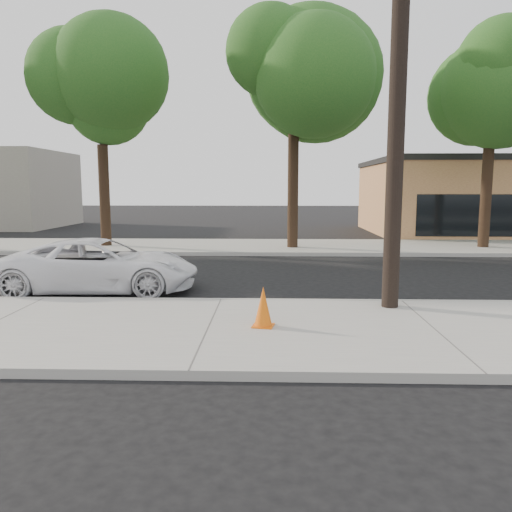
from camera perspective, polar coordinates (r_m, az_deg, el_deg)
name	(u,v)px	position (r m, az deg, el deg)	size (l,w,h in m)	color
ground	(229,287)	(13.27, -3.10, -3.55)	(120.00, 120.00, 0.00)	black
near_sidewalk	(209,330)	(9.10, -5.42, -8.43)	(90.00, 4.40, 0.15)	gray
far_sidewalk	(246,247)	(21.64, -1.20, 1.09)	(90.00, 5.00, 0.15)	gray
curb_near	(221,302)	(11.21, -4.01, -5.29)	(90.00, 0.12, 0.16)	#9E9B93
utility_pole	(398,81)	(10.76, 15.93, 18.69)	(1.40, 0.34, 9.00)	black
tree_b	(104,101)	(22.42, -16.98, 16.57)	(4.34, 4.20, 8.45)	black
tree_c	(300,78)	(21.07, 5.01, 19.56)	(4.96, 4.80, 9.55)	black
tree_d	(499,93)	(23.11, 26.01, 16.40)	(4.50, 4.35, 8.75)	black
police_cruiser	(100,265)	(13.13, -17.37, -1.03)	(2.24, 4.86, 1.35)	white
traffic_cone	(263,307)	(8.94, 0.83, -5.88)	(0.43, 0.43, 0.72)	#E6600C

